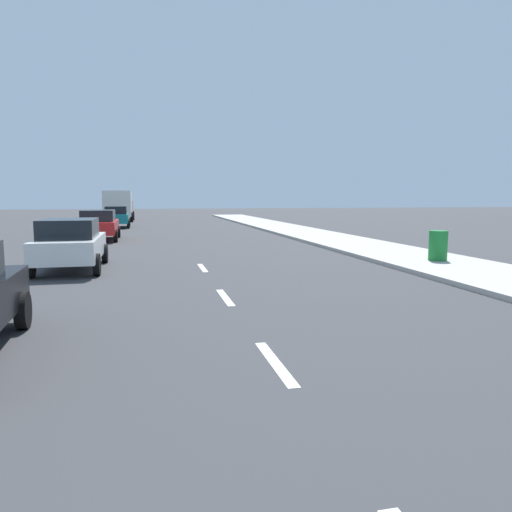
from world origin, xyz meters
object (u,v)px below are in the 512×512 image
Objects in this scene: delivery_truck at (118,205)px; trash_bin_far at (438,246)px; parked_car_white at (70,243)px; parked_car_red at (99,224)px; parked_car_teal at (117,216)px.

delivery_truck is 6.31× the size of trash_bin_far.
delivery_truck is at bearing 90.27° from parked_car_white.
trash_bin_far is at bearing -45.94° from parked_car_red.
parked_car_white reaches higher than trash_bin_far.
parked_car_teal is (0.04, 21.29, -0.00)m from parked_car_white.
parked_car_teal reaches higher than trash_bin_far.
parked_car_white is 0.67× the size of delivery_truck.
delivery_truck is (-0.19, 20.44, 0.66)m from parked_car_red.
parked_car_teal is 0.65× the size of delivery_truck.
parked_car_teal is 9.77m from delivery_truck.
parked_car_white is 0.97× the size of parked_car_red.
delivery_truck is at bearing 91.45° from parked_car_teal.
parked_car_white is 11.76m from trash_bin_far.
delivery_truck reaches higher than parked_car_teal.
delivery_truck reaches higher than parked_car_red.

